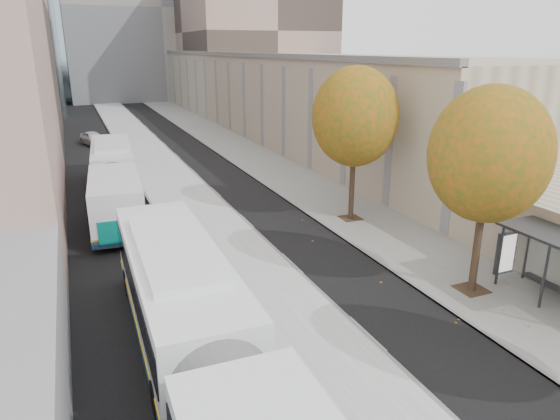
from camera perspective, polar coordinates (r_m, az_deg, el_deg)
bus_platform at (r=36.45m, az=-12.90°, el=3.76°), size 4.25×150.00×0.15m
sidewalk at (r=38.55m, az=-1.10°, el=4.94°), size 4.75×150.00×0.08m
building_tan at (r=68.85m, az=-1.22°, el=14.08°), size 18.00×92.00×8.00m
building_far_block at (r=97.38m, az=-14.37°, el=21.21°), size 30.00×18.00×30.00m
tree_c at (r=18.85m, az=22.78°, el=5.81°), size 4.20×4.20×7.28m
tree_d at (r=25.83m, az=8.58°, el=10.46°), size 4.40×4.40×7.60m
bus_near at (r=12.56m, az=-8.13°, el=-16.95°), size 2.89×17.99×2.99m
bus_far at (r=30.99m, az=-18.47°, el=3.53°), size 3.51×16.74×2.77m
distant_car at (r=50.72m, az=-20.59°, el=7.68°), size 2.55×4.05×1.28m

